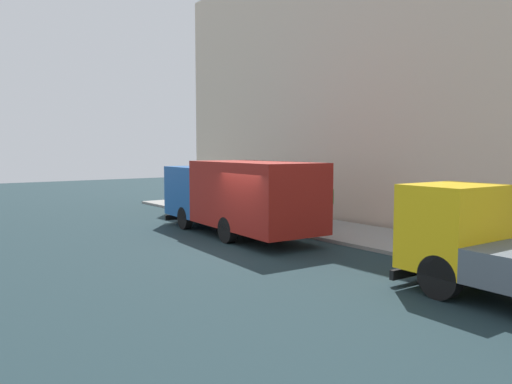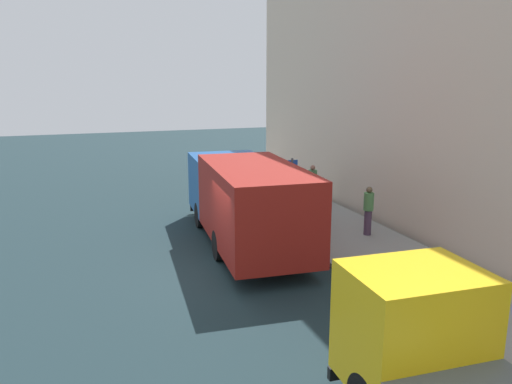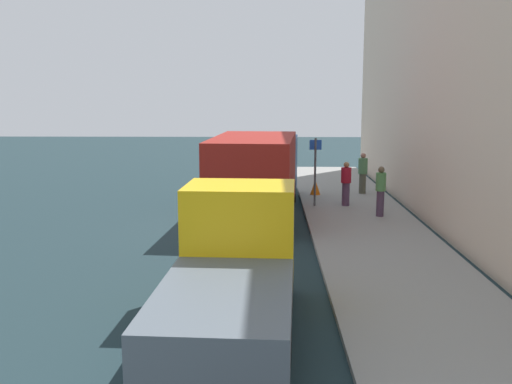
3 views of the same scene
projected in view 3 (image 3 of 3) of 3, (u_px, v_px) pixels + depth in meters
ground at (215, 228)px, 18.72m from camera, size 80.00×80.00×0.00m
sidewalk at (367, 227)px, 18.61m from camera, size 3.67×30.00×0.13m
building_facade at (451, 23)px, 17.51m from camera, size 0.50×30.00×12.69m
large_utility_truck at (257, 170)px, 20.64m from camera, size 3.18×8.51×2.86m
small_flatbed_truck at (234, 267)px, 10.60m from camera, size 2.40×5.56×2.48m
pedestrian_walking at (363, 172)px, 24.38m from camera, size 0.43×0.43×1.69m
pedestrian_standing at (346, 183)px, 21.74m from camera, size 0.53×0.53×1.64m
pedestrian_third at (381, 190)px, 19.82m from camera, size 0.47×0.47×1.71m
traffic_cone_orange at (315, 187)px, 24.23m from camera, size 0.43×0.43×0.61m
street_sign_post at (315, 166)px, 21.58m from camera, size 0.44×0.08×2.52m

